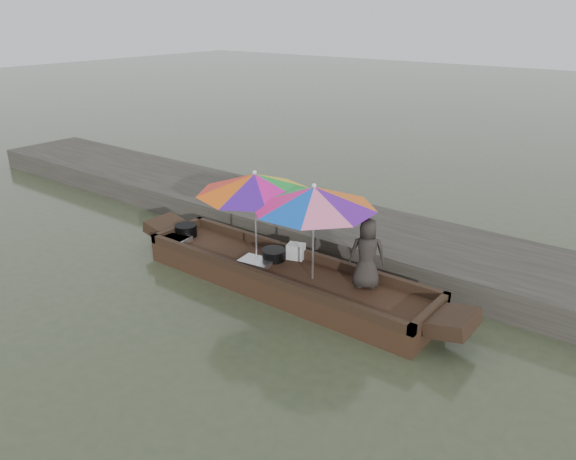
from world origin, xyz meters
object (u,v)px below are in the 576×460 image
Objects in this scene: boat_hull at (284,279)px; cooking_pot at (186,230)px; umbrella_stern at (313,233)px; supply_bag at (296,251)px; tray_scallop at (256,261)px; umbrella_bow at (256,217)px; charcoal_grill at (273,255)px; vendor at (367,253)px; tray_crayfish at (175,239)px.

cooking_pot is (-2.33, 0.01, 0.28)m from boat_hull.
supply_bag is at bearing 145.87° from umbrella_stern.
tray_scallop is at bearing -167.88° from boat_hull.
boat_hull is at bearing -0.29° from cooking_pot.
umbrella_stern is (0.56, 0.00, 0.95)m from boat_hull.
umbrella_bow reaches higher than cooking_pot.
cooking_pot is 0.21× the size of umbrella_bow.
umbrella_stern reaches higher than charcoal_grill.
vendor is 0.57× the size of umbrella_bow.
vendor is at bearing 19.48° from umbrella_stern.
vendor reaches higher than supply_bag.
tray_crayfish is at bearing -172.28° from boat_hull.
boat_hull is at bearing 12.12° from tray_scallop.
supply_bag is at bearing -36.87° from vendor.
tray_crayfish is 3.71m from vendor.
tray_crayfish is at bearing -173.56° from tray_scallop.
tray_scallop is at bearing -3.78° from cooking_pot.
tray_crayfish reaches higher than tray_scallop.
boat_hull is 9.58× the size of tray_scallop.
boat_hull is 1.10m from umbrella_stern.
tray_scallop is at bearing -174.20° from umbrella_stern.
cooking_pot is 2.27m from supply_bag.
boat_hull is 9.58× the size of tray_crayfish.
tray_crayfish is 1.42× the size of charcoal_grill.
supply_bag reaches higher than tray_crayfish.
supply_bag is (2.22, 0.44, 0.02)m from cooking_pot.
umbrella_stern is (1.15, 0.00, 0.00)m from umbrella_bow.
boat_hull is 13.60× the size of charcoal_grill.
cooking_pot is at bearing 179.77° from umbrella_stern.
cooking_pot reaches higher than boat_hull.
tray_scallop is at bearing -18.38° from vendor.
tray_crayfish is at bearing -169.62° from umbrella_bow.
tray_crayfish is (-2.28, -0.31, 0.22)m from boat_hull.
charcoal_grill is 1.78m from vendor.
supply_bag is 1.52m from vendor.
umbrella_bow reaches higher than vendor.
cooking_pot is at bearing -26.01° from vendor.
tray_crayfish is 1.78m from tray_scallop.
supply_bag is 1.03m from umbrella_stern.
boat_hull is 12.74× the size of cooking_pot.
cooking_pot is 0.21× the size of umbrella_stern.
charcoal_grill is 0.39m from supply_bag.
umbrella_bow reaches higher than tray_scallop.
boat_hull is at bearing 7.72° from tray_crayfish.
umbrella_bow reaches higher than boat_hull.
tray_scallop is (1.82, -0.12, -0.08)m from cooking_pot.
umbrella_stern is at bearing 0.00° from boat_hull.
supply_bag is 0.15× the size of umbrella_stern.
charcoal_grill is 1.35× the size of supply_bag.
supply_bag is at bearing 47.66° from charcoal_grill.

